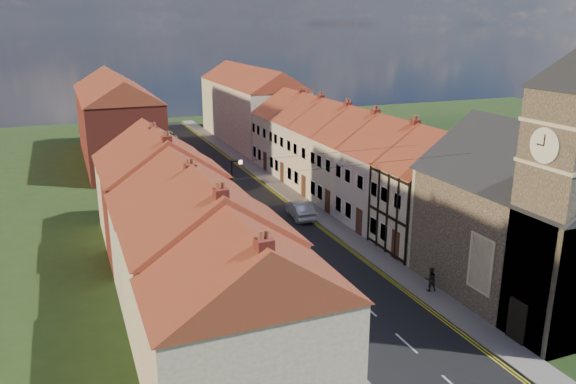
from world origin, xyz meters
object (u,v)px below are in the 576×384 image
(car_mid_b, at_px, (300,209))
(car_near, at_px, (306,294))
(pedestrian_left, at_px, (325,323))
(lamppost, at_px, (233,193))
(car_mid, at_px, (253,221))
(pedestrian_right, at_px, (430,279))
(church, at_px, (539,207))
(car_distant, at_px, (168,146))
(car_far, at_px, (214,181))

(car_mid_b, bearing_deg, car_near, 73.91)
(car_near, xyz_separation_m, pedestrian_left, (-0.54, -3.67, 0.16))
(lamppost, relative_size, car_mid, 1.25)
(pedestrian_left, bearing_deg, car_mid, 87.64)
(lamppost, distance_m, pedestrian_right, 16.20)
(church, xyz_separation_m, car_mid, (-11.32, 17.55, -5.09))
(lamppost, height_order, car_near, lamppost)
(pedestrian_right, bearing_deg, lamppost, -42.39)
(car_distant, bearing_deg, pedestrian_right, -95.11)
(church, relative_size, car_far, 3.30)
(car_distant, bearing_deg, car_far, -100.82)
(lamppost, height_order, car_distant, lamppost)
(church, height_order, car_distant, church)
(pedestrian_right, relative_size, car_mid_b, 0.34)
(car_near, bearing_deg, pedestrian_left, -95.81)
(car_far, relative_size, pedestrian_right, 3.06)
(church, bearing_deg, car_far, 109.88)
(car_near, bearing_deg, lamppost, 95.51)
(car_mid, distance_m, car_far, 13.13)
(car_mid, distance_m, car_distant, 32.41)
(pedestrian_right, bearing_deg, pedestrian_left, 31.60)
(church, xyz_separation_m, pedestrian_left, (-13.06, 0.75, -5.00))
(car_far, bearing_deg, car_mid_b, -79.16)
(lamppost, xyz_separation_m, car_near, (0.65, -12.26, -2.82))
(lamppost, bearing_deg, car_distant, 88.35)
(car_near, bearing_deg, car_far, 89.37)
(car_near, xyz_separation_m, car_mid_b, (5.83, 14.50, 0.02))
(car_mid, bearing_deg, church, -51.77)
(car_mid, relative_size, pedestrian_right, 3.17)
(church, bearing_deg, car_distant, 103.74)
(car_distant, relative_size, pedestrian_left, 2.77)
(lamppost, xyz_separation_m, car_distant, (0.96, 33.27, -2.95))
(pedestrian_left, height_order, pedestrian_right, pedestrian_left)
(lamppost, relative_size, car_distant, 1.43)
(pedestrian_left, xyz_separation_m, pedestrian_right, (8.30, 2.34, -0.00))
(car_distant, xyz_separation_m, pedestrian_right, (7.46, -46.86, 0.29))
(car_far, bearing_deg, car_distant, 83.66)
(car_near, bearing_deg, car_mid, 87.26)
(church, xyz_separation_m, pedestrian_right, (-4.76, 3.09, -5.00))
(lamppost, xyz_separation_m, car_mid, (1.85, 0.87, -2.75))
(car_near, relative_size, car_mid, 0.88)
(car_far, relative_size, car_mid_b, 1.03)
(church, bearing_deg, lamppost, 128.30)
(car_distant, bearing_deg, church, -90.41)
(car_far, distance_m, car_mid_b, 12.56)
(pedestrian_left, height_order, car_mid_b, pedestrian_left)
(church, bearing_deg, car_mid, 122.83)
(car_near, relative_size, pedestrian_left, 2.77)
(church, height_order, pedestrian_left, church)
(lamppost, bearing_deg, car_mid, 25.27)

